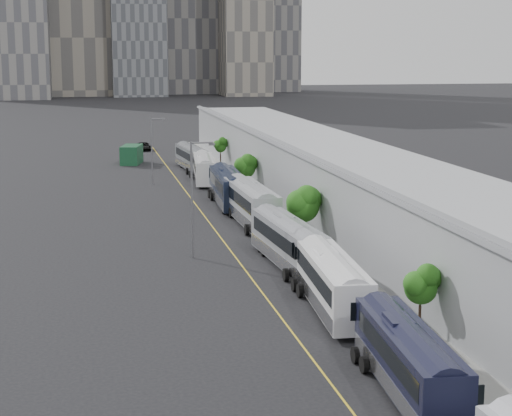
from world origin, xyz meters
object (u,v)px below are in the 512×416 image
object	(u,v)px
street_lamp_near	(194,192)
suv	(144,146)
bus_6	(204,171)
shipping_container	(132,155)
bus_7	(192,160)
bus_2	(332,287)
bus_5	(228,190)
bus_3	(288,245)
bus_1	(408,365)
street_lamp_far	(153,146)
bus_4	(251,207)

from	to	relation	value
street_lamp_near	suv	xyz separation A→B (m)	(1.47, 78.91, -4.84)
bus_6	shipping_container	world-z (taller)	bus_6
bus_7	shipping_container	distance (m)	11.83
street_lamp_near	suv	size ratio (longest dim) A/B	1.96
suv	bus_2	bearing A→B (deg)	-88.47
shipping_container	suv	size ratio (longest dim) A/B	1.09
bus_5	street_lamp_near	xyz separation A→B (m)	(-6.84, -23.55, 3.86)
bus_2	street_lamp_near	distance (m)	18.17
bus_6	street_lamp_near	size ratio (longest dim) A/B	1.28
bus_2	bus_6	xyz separation A→B (m)	(-0.40, 57.13, -0.11)
street_lamp_near	shipping_container	bearing A→B (deg)	91.48
bus_5	street_lamp_near	bearing A→B (deg)	-103.98
bus_5	street_lamp_near	world-z (taller)	street_lamp_near
street_lamp_near	shipping_container	distance (m)	61.53
bus_3	street_lamp_near	size ratio (longest dim) A/B	1.37
bus_3	bus_5	world-z (taller)	bus_5
bus_1	bus_2	world-z (taller)	bus_2
bus_1	street_lamp_far	size ratio (longest dim) A/B	1.44
bus_5	bus_6	size ratio (longest dim) A/B	1.10
bus_1	bus_5	bearing A→B (deg)	94.31
bus_3	bus_4	world-z (taller)	bus_4
bus_5	bus_6	world-z (taller)	bus_5
bus_2	street_lamp_far	xyz separation A→B (m)	(-6.96, 56.47, 3.34)
bus_2	suv	size ratio (longest dim) A/B	2.67
bus_6	street_lamp_far	world-z (taller)	street_lamp_far
street_lamp_far	suv	xyz separation A→B (m)	(1.47, 38.77, -4.26)
bus_4	street_lamp_far	size ratio (longest dim) A/B	1.65
bus_6	suv	xyz separation A→B (m)	(-5.09, 38.11, -0.82)
bus_3	shipping_container	distance (m)	65.88
bus_2	suv	xyz separation A→B (m)	(-5.49, 95.24, -0.92)
bus_4	street_lamp_far	world-z (taller)	street_lamp_far
bus_1	bus_7	distance (m)	83.21
street_lamp_near	street_lamp_far	distance (m)	40.15
suv	bus_4	bearing A→B (deg)	-86.74
bus_4	street_lamp_far	bearing A→B (deg)	103.58
bus_4	bus_7	xyz separation A→B (m)	(-0.79, 39.95, -0.23)
bus_4	bus_7	world-z (taller)	bus_4
bus_1	street_lamp_near	xyz separation A→B (m)	(-6.70, 30.48, 4.03)
street_lamp_far	bus_3	bearing A→B (deg)	-80.99
bus_2	bus_7	bearing A→B (deg)	94.56
shipping_container	street_lamp_far	bearing A→B (deg)	-71.73
bus_2	street_lamp_far	distance (m)	56.99
bus_5	bus_6	bearing A→B (deg)	93.14
bus_2	bus_5	size ratio (longest dim) A/B	0.97
bus_4	bus_5	distance (m)	10.78
bus_5	shipping_container	size ratio (longest dim) A/B	2.53
bus_4	bus_6	distance (m)	28.04
street_lamp_near	suv	world-z (taller)	street_lamp_near
bus_3	shipping_container	xyz separation A→B (m)	(-8.58, 65.32, -0.22)
street_lamp_far	suv	bearing A→B (deg)	87.83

